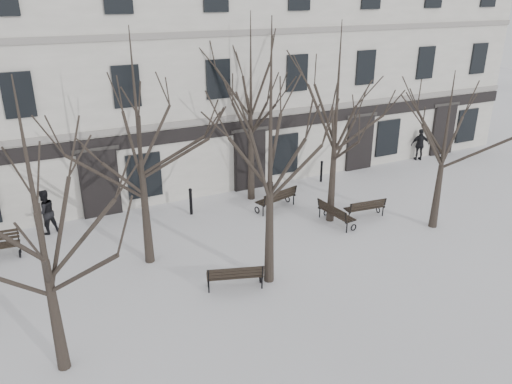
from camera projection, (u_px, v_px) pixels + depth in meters
ground at (259, 286)px, 16.36m from camera, size 100.00×100.00×0.00m
building at (143, 65)px, 25.04m from camera, size 40.40×10.20×11.40m
tree_1 at (35, 201)px, 11.09m from camera, size 5.20×5.20×7.43m
tree_2 at (271, 128)px, 14.71m from camera, size 5.86×5.86×8.37m
tree_3 at (446, 133)px, 18.99m from camera, size 4.41×4.41×6.30m
tree_4 at (138, 124)px, 15.95m from camera, size 5.63×5.63×8.04m
tree_5 at (251, 87)px, 21.28m from camera, size 5.77×5.77×8.25m
tree_6 at (337, 102)px, 19.15m from camera, size 5.61×5.61×8.02m
bench_1 at (235, 275)px, 16.02m from camera, size 1.91×1.18×0.91m
bench_2 at (365, 208)px, 21.06m from camera, size 1.80×0.82×0.88m
bench_4 at (277, 198)px, 21.85m from camera, size 2.05×1.18×0.98m
bench_5 at (335, 213)px, 20.48m from camera, size 0.83×1.87×0.91m
bollard_a at (191, 200)px, 21.35m from camera, size 0.15×0.15×1.20m
bollard_b at (321, 171)px, 25.04m from camera, size 0.14×0.14×1.11m
pedestrian_b at (49, 233)px, 19.92m from camera, size 1.09×0.99×1.83m
pedestrian_c at (418, 160)px, 28.50m from camera, size 1.15×0.80×1.80m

